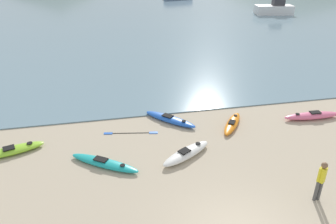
{
  "coord_description": "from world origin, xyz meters",
  "views": [
    {
      "loc": [
        -3.9,
        -7.2,
        8.57
      ],
      "look_at": [
        -0.62,
        8.57,
        0.5
      ],
      "focal_mm": 35.0,
      "sensor_mm": 36.0,
      "label": 1
    }
  ],
  "objects": [
    {
      "name": "bay_water",
      "position": [
        0.0,
        44.27,
        0.03
      ],
      "size": [
        160.0,
        70.0,
        0.06
      ],
      "primitive_type": "cube",
      "color": "slate",
      "rests_on": "ground_plane"
    },
    {
      "name": "kayak_on_sand_0",
      "position": [
        2.63,
        7.23,
        0.14
      ],
      "size": [
        2.0,
        2.54,
        0.32
      ],
      "color": "orange",
      "rests_on": "ground_plane"
    },
    {
      "name": "kayak_on_sand_1",
      "position": [
        7.32,
        7.11,
        0.18
      ],
      "size": [
        3.3,
        0.78,
        0.41
      ],
      "color": "#E5668C",
      "rests_on": "ground_plane"
    },
    {
      "name": "kayak_on_sand_2",
      "position": [
        -8.38,
        6.84,
        0.15
      ],
      "size": [
        2.89,
        1.56,
        0.34
      ],
      "color": "#8CCC2D",
      "rests_on": "ground_plane"
    },
    {
      "name": "kayak_on_sand_3",
      "position": [
        -4.23,
        4.97,
        0.13
      ],
      "size": [
        3.14,
        2.42,
        0.31
      ],
      "color": "teal",
      "rests_on": "ground_plane"
    },
    {
      "name": "kayak_on_sand_4",
      "position": [
        -0.55,
        8.38,
        0.15
      ],
      "size": [
        2.72,
        2.8,
        0.34
      ],
      "color": "blue",
      "rests_on": "ground_plane"
    },
    {
      "name": "kayak_on_sand_5",
      "position": [
        -0.52,
        4.91,
        0.18
      ],
      "size": [
        2.81,
        2.13,
        0.4
      ],
      "color": "white",
      "rests_on": "ground_plane"
    },
    {
      "name": "person_near_foreground",
      "position": [
        3.58,
        1.1,
        0.98
      ],
      "size": [
        0.35,
        0.3,
        1.71
      ],
      "color": "#4C4C4C",
      "rests_on": "ground_plane"
    },
    {
      "name": "moored_boat_1",
      "position": [
        20.95,
        37.3,
        0.79
      ],
      "size": [
        5.49,
        2.92,
        2.09
      ],
      "color": "white",
      "rests_on": "bay_water"
    },
    {
      "name": "loose_paddle",
      "position": [
        -2.8,
        7.53,
        0.01
      ],
      "size": [
        2.77,
        0.65,
        0.03
      ],
      "color": "black",
      "rests_on": "ground_plane"
    }
  ]
}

